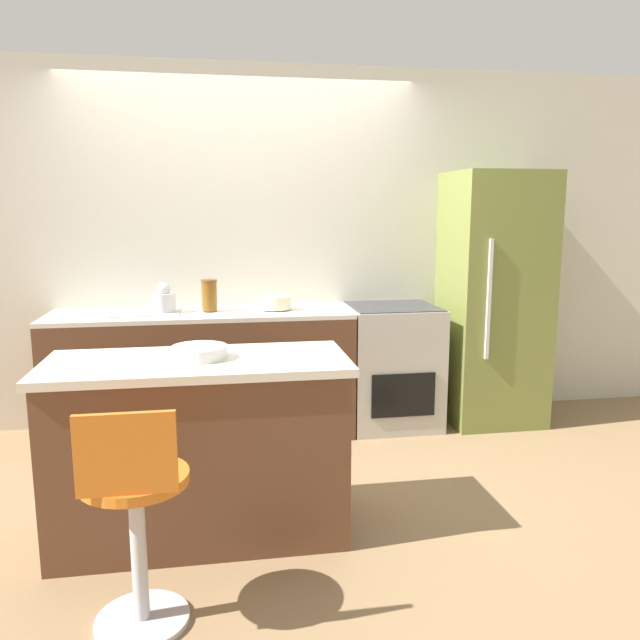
% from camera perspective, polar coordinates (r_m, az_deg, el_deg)
% --- Properties ---
extents(ground_plane, '(14.00, 14.00, 0.00)m').
position_cam_1_polar(ground_plane, '(4.29, -6.29, -11.54)').
color(ground_plane, '#8E704C').
extents(wall_back, '(8.00, 0.06, 2.60)m').
position_cam_1_polar(wall_back, '(4.66, -7.07, 6.60)').
color(wall_back, beige).
rests_on(wall_back, ground_plane).
extents(back_counter, '(2.06, 0.61, 0.89)m').
position_cam_1_polar(back_counter, '(4.46, -10.63, -4.85)').
color(back_counter, brown).
rests_on(back_counter, ground_plane).
extents(kitchen_island, '(1.42, 0.62, 0.88)m').
position_cam_1_polar(kitchen_island, '(3.12, -10.89, -11.39)').
color(kitchen_island, brown).
rests_on(kitchen_island, ground_plane).
extents(oven_range, '(0.65, 0.62, 0.89)m').
position_cam_1_polar(oven_range, '(4.63, 6.55, -4.16)').
color(oven_range, '#B7B2A8').
rests_on(oven_range, ground_plane).
extents(refrigerator, '(0.68, 0.66, 1.84)m').
position_cam_1_polar(refrigerator, '(4.79, 15.56, 1.86)').
color(refrigerator, olive).
rests_on(refrigerator, ground_plane).
extents(stool_chair, '(0.40, 0.40, 0.90)m').
position_cam_1_polar(stool_chair, '(2.51, -16.49, -17.07)').
color(stool_chair, '#B7B7BC').
rests_on(stool_chair, ground_plane).
extents(kettle, '(0.16, 0.16, 0.20)m').
position_cam_1_polar(kettle, '(4.36, -14.08, 1.78)').
color(kettle, silver).
rests_on(kettle, back_counter).
extents(mixing_bowl, '(0.22, 0.22, 0.09)m').
position_cam_1_polar(mixing_bowl, '(4.37, -4.12, 1.62)').
color(mixing_bowl, beige).
rests_on(mixing_bowl, back_counter).
extents(canister_jar, '(0.11, 0.11, 0.21)m').
position_cam_1_polar(canister_jar, '(4.35, -10.08, 2.27)').
color(canister_jar, brown).
rests_on(canister_jar, back_counter).
extents(fruit_bowl, '(0.26, 0.26, 0.06)m').
position_cam_1_polar(fruit_bowl, '(3.00, -10.97, -2.90)').
color(fruit_bowl, white).
rests_on(fruit_bowl, kitchen_island).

